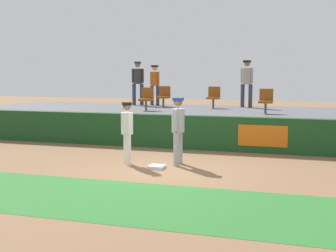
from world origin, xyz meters
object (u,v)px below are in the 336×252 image
(first_base, at_px, (157,167))
(seat_back_center, at_px, (214,96))
(player_runner_visitor, at_px, (178,126))
(seat_front_right, at_px, (266,100))
(seat_back_left, at_px, (164,95))
(spectator_hooded, at_px, (155,82))
(seat_front_left, at_px, (147,98))
(spectator_capped, at_px, (247,80))
(spectator_casual, at_px, (138,80))
(player_fielder_home, at_px, (127,129))

(first_base, relative_size, seat_back_center, 0.48)
(first_base, bearing_deg, player_runner_visitor, 55.84)
(first_base, xyz_separation_m, seat_front_right, (2.37, 4.57, 1.54))
(seat_back_left, xyz_separation_m, seat_front_right, (4.20, -1.80, -0.00))
(seat_front_right, bearing_deg, spectator_hooded, 152.02)
(seat_back_center, distance_m, seat_front_left, 2.79)
(seat_back_center, relative_size, spectator_capped, 0.45)
(seat_back_center, distance_m, seat_back_left, 2.04)
(spectator_hooded, bearing_deg, seat_front_right, 170.45)
(seat_back_left, bearing_deg, seat_front_right, -23.19)
(seat_front_right, bearing_deg, player_runner_visitor, -116.36)
(player_runner_visitor, relative_size, seat_back_center, 2.17)
(player_runner_visitor, relative_size, seat_front_left, 2.17)
(first_base, distance_m, seat_back_center, 6.55)
(seat_front_left, height_order, spectator_casual, spectator_casual)
(player_runner_visitor, bearing_deg, spectator_casual, -149.48)
(first_base, distance_m, player_runner_visitor, 1.25)
(player_runner_visitor, distance_m, spectator_capped, 6.74)
(seat_back_left, height_order, spectator_capped, spectator_capped)
(seat_back_center, xyz_separation_m, spectator_casual, (-3.42, 0.67, 0.60))
(spectator_capped, bearing_deg, first_base, 94.14)
(player_fielder_home, bearing_deg, first_base, 39.87)
(player_runner_visitor, height_order, spectator_capped, spectator_capped)
(seat_back_center, bearing_deg, spectator_capped, 34.51)
(player_runner_visitor, xyz_separation_m, spectator_casual, (-3.61, 6.43, 1.12))
(player_runner_visitor, relative_size, seat_back_left, 2.17)
(seat_back_left, distance_m, seat_front_right, 4.57)
(first_base, height_order, player_fielder_home, player_fielder_home)
(player_runner_visitor, bearing_deg, seat_front_left, -148.40)
(spectator_capped, height_order, spectator_casual, spectator_capped)
(spectator_hooded, bearing_deg, spectator_casual, 27.24)
(player_fielder_home, xyz_separation_m, spectator_hooded, (-1.55, 6.88, 1.11))
(seat_back_center, relative_size, seat_front_right, 1.00)
(player_fielder_home, relative_size, seat_front_left, 2.02)
(first_base, height_order, seat_front_left, seat_front_left)
(seat_back_left, distance_m, spectator_capped, 3.37)
(first_base, height_order, seat_back_center, seat_back_center)
(seat_front_left, bearing_deg, spectator_casual, 117.52)
(spectator_casual, bearing_deg, spectator_capped, 168.27)
(first_base, height_order, spectator_hooded, spectator_hooded)
(spectator_capped, xyz_separation_m, spectator_casual, (-4.59, -0.14, -0.01))
(player_runner_visitor, xyz_separation_m, seat_back_left, (-2.24, 5.77, 0.52))
(seat_front_right, distance_m, spectator_casual, 6.13)
(seat_back_center, height_order, spectator_casual, spectator_casual)
(player_fielder_home, height_order, spectator_casual, spectator_casual)
(spectator_capped, bearing_deg, player_runner_visitor, 96.60)
(seat_front_left, xyz_separation_m, spectator_casual, (-1.28, 2.47, 0.60))
(seat_back_center, bearing_deg, seat_front_left, -139.88)
(first_base, height_order, spectator_capped, spectator_capped)
(first_base, xyz_separation_m, spectator_hooded, (-2.48, 7.14, 2.05))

